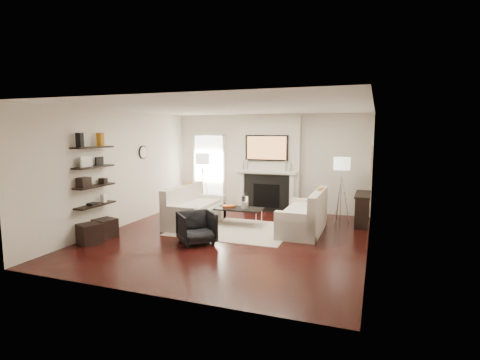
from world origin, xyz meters
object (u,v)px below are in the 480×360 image
(loveseat_right_base, at_px, (303,222))
(armchair, at_px, (197,226))
(ottoman_near, at_px, (105,228))
(coffee_table, at_px, (239,209))
(lamp_right_shade, at_px, (342,164))
(lamp_left_shade, at_px, (202,159))
(loveseat_left_base, at_px, (195,216))

(loveseat_right_base, height_order, armchair, armchair)
(ottoman_near, bearing_deg, coffee_table, 40.44)
(coffee_table, bearing_deg, lamp_right_shade, 28.03)
(armchair, xyz_separation_m, lamp_left_shade, (-1.37, 3.13, 1.10))
(lamp_left_shade, xyz_separation_m, ottoman_near, (-0.62, -3.44, -1.25))
(armchair, bearing_deg, lamp_left_shade, 69.59)
(armchair, distance_m, lamp_left_shade, 3.59)
(loveseat_right_base, height_order, ottoman_near, loveseat_right_base)
(ottoman_near, bearing_deg, armchair, 8.83)
(loveseat_left_base, relative_size, coffee_table, 1.64)
(loveseat_left_base, bearing_deg, armchair, -62.11)
(coffee_table, distance_m, ottoman_near, 3.01)
(loveseat_right_base, bearing_deg, armchair, -138.88)
(loveseat_left_base, relative_size, lamp_left_shade, 4.50)
(lamp_left_shade, bearing_deg, loveseat_right_base, -25.68)
(coffee_table, height_order, armchair, armchair)
(armchair, relative_size, ottoman_near, 1.73)
(armchair, bearing_deg, ottoman_near, 144.79)
(lamp_left_shade, height_order, lamp_right_shade, same)
(armchair, bearing_deg, loveseat_left_base, 73.85)
(loveseat_left_base, relative_size, armchair, 2.60)
(loveseat_right_base, bearing_deg, lamp_right_shade, 60.30)
(lamp_right_shade, bearing_deg, loveseat_right_base, -119.70)
(loveseat_left_base, height_order, loveseat_right_base, same)
(lamp_left_shade, relative_size, lamp_right_shade, 1.00)
(coffee_table, distance_m, lamp_left_shade, 2.47)
(coffee_table, distance_m, armchair, 1.66)
(coffee_table, bearing_deg, ottoman_near, -139.56)
(loveseat_right_base, xyz_separation_m, lamp_right_shade, (0.70, 1.23, 1.24))
(loveseat_right_base, height_order, coffee_table, same)
(loveseat_left_base, distance_m, armchair, 1.52)
(coffee_table, bearing_deg, loveseat_right_base, -1.59)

